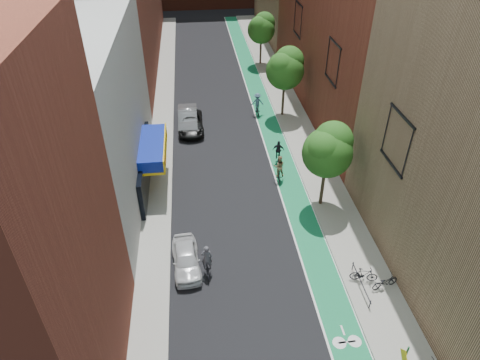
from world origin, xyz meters
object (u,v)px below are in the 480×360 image
object	(u,v)px
parked_car_black	(191,124)
parked_car_silver	(188,118)
cyclist_lane_near	(279,170)
cyclist_lead	(207,264)
cyclist_lane_far	(257,105)
parked_car_white	(186,259)
cyclist_lane_mid	(278,155)

from	to	relation	value
parked_car_black	parked_car_silver	bearing A→B (deg)	106.05
parked_car_silver	cyclist_lane_near	world-z (taller)	cyclist_lane_near
parked_car_black	parked_car_silver	xyz separation A→B (m)	(-0.23, 0.77, 0.14)
cyclist_lead	cyclist_lane_far	world-z (taller)	cyclist_lane_far
cyclist_lane_near	cyclist_lane_far	size ratio (longest dim) A/B	0.96
cyclist_lane_near	cyclist_lane_far	xyz separation A→B (m)	(0.00, 11.19, 0.07)
parked_car_silver	cyclist_lead	distance (m)	18.44
parked_car_black	cyclist_lane_near	bearing A→B (deg)	-53.49
cyclist_lane_far	parked_car_silver	bearing A→B (deg)	12.86
parked_car_white	parked_car_silver	bearing A→B (deg)	84.12
cyclist_lane_mid	parked_car_white	bearing A→B (deg)	67.97
parked_car_black	cyclist_lane_near	xyz separation A→B (m)	(6.56, -8.70, 0.22)
cyclist_lead	cyclist_lane_mid	world-z (taller)	cyclist_lead
parked_car_white	cyclist_lane_far	bearing A→B (deg)	65.14
parked_car_black	cyclist_lane_mid	size ratio (longest dim) A/B	2.50
parked_car_white	cyclist_lead	size ratio (longest dim) A/B	1.84
parked_car_silver	cyclist_lead	size ratio (longest dim) A/B	2.34
parked_car_black	cyclist_lead	xyz separation A→B (m)	(0.58, -17.66, 0.06)
cyclist_lane_far	parked_car_white	bearing A→B (deg)	68.28
parked_car_silver	cyclist_lane_far	bearing A→B (deg)	14.49
parked_car_silver	cyclist_lane_near	xyz separation A→B (m)	(6.79, -9.46, 0.08)
parked_car_silver	cyclist_lane_far	xyz separation A→B (m)	(6.79, 1.73, 0.15)
cyclist_lane_mid	cyclist_lane_far	size ratio (longest dim) A/B	0.90
cyclist_lane_near	cyclist_lane_mid	xyz separation A→B (m)	(0.43, 2.40, -0.17)
parked_car_white	parked_car_black	xyz separation A→B (m)	(0.64, 16.97, 0.01)
cyclist_lane_near	cyclist_lane_mid	distance (m)	2.44
parked_car_black	cyclist_lead	size ratio (longest dim) A/B	2.30
cyclist_lane_far	cyclist_lane_mid	bearing A→B (deg)	91.37
parked_car_white	cyclist_lane_near	distance (m)	10.97
parked_car_silver	cyclist_lead	xyz separation A→B (m)	(0.81, -18.42, -0.08)
cyclist_lane_near	parked_car_black	bearing A→B (deg)	-48.73
parked_car_white	cyclist_lane_far	world-z (taller)	cyclist_lane_far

